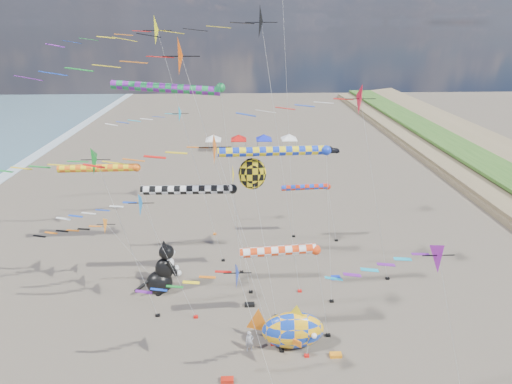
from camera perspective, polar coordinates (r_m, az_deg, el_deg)
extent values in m
cone|color=orange|center=(24.63, -4.29, 6.41)|extent=(2.08, 2.22, 2.29)
cylinder|color=#B2B2B2|center=(28.15, 0.18, -9.91)|extent=(3.87, 0.02, 16.58)
cube|color=black|center=(33.43, 3.70, -21.67)|extent=(0.36, 0.24, 0.20)
cylinder|color=#B2B2B2|center=(43.07, 5.03, 9.41)|extent=(1.58, 0.02, 27.00)
cube|color=black|center=(48.11, 5.40, -6.30)|extent=(0.36, 0.24, 0.20)
cone|color=#11A6D8|center=(43.86, -10.56, 10.82)|extent=(1.83, 1.95, 2.01)
cylinder|color=#B2B2B2|center=(45.74, -8.09, 1.94)|extent=(2.95, 0.02, 14.60)
cube|color=black|center=(48.65, -5.90, -5.96)|extent=(0.36, 0.24, 0.20)
cone|color=orange|center=(37.33, -18.04, -4.58)|extent=(1.70, 1.82, 1.88)
cylinder|color=#B2B2B2|center=(38.69, -15.55, -9.19)|extent=(2.60, 0.02, 7.01)
cube|color=black|center=(40.30, -13.20, -13.33)|extent=(0.36, 0.24, 0.20)
cone|color=blue|center=(23.03, -2.53, -12.75)|extent=(1.71, 1.83, 1.89)
cylinder|color=#B2B2B2|center=(26.34, 0.72, -21.67)|extent=(2.62, 0.02, 10.14)
cone|color=#FAF419|center=(36.95, -10.80, 21.83)|extent=(2.43, 2.60, 2.68)
cylinder|color=#B2B2B2|center=(38.71, -7.41, 4.68)|extent=(2.93, 0.02, 23.05)
cube|color=black|center=(43.56, -4.71, -9.68)|extent=(0.36, 0.24, 0.20)
cone|color=#1D7CD0|center=(31.09, -13.50, -1.51)|extent=(2.03, 2.18, 2.24)
cylinder|color=#B2B2B2|center=(33.52, -10.90, -10.08)|extent=(2.06, 0.02, 11.02)
cube|color=black|center=(36.60, -8.60, -17.21)|extent=(0.36, 0.24, 0.20)
cone|color=black|center=(31.17, 4.36, 23.11)|extent=(2.48, 2.65, 2.74)
cylinder|color=#B2B2B2|center=(33.44, 5.45, 2.34)|extent=(2.01, 0.02, 23.67)
cube|color=black|center=(39.26, 6.27, -13.87)|extent=(0.36, 0.24, 0.20)
cone|color=red|center=(34.98, 17.01, 12.92)|extent=(2.55, 2.73, 2.81)
cylinder|color=#B2B2B2|center=(37.99, 17.70, -0.68)|extent=(3.18, 0.02, 18.04)
cube|color=black|center=(42.73, 18.28, -11.65)|extent=(0.36, 0.24, 0.20)
cone|color=#F0530B|center=(24.43, -5.73, 18.89)|extent=(2.22, 2.38, 2.45)
cylinder|color=#B2B2B2|center=(27.44, -1.01, -4.44)|extent=(3.68, 0.02, 21.88)
cube|color=black|center=(33.91, 2.43, -20.84)|extent=(0.36, 0.24, 0.20)
cone|color=#108224|center=(31.13, -19.97, 3.79)|extent=(2.31, 2.47, 2.55)
cylinder|color=#B2B2B2|center=(33.68, -16.70, -7.50)|extent=(2.06, 0.02, 14.06)
cube|color=black|center=(37.36, -13.87, -16.73)|extent=(0.36, 0.24, 0.20)
cone|color=purple|center=(23.44, 26.11, -7.16)|extent=(1.74, 1.86, 1.92)
cylinder|color=#B2B2B2|center=(27.72, 26.99, -18.41)|extent=(3.43, 0.02, 12.74)
cylinder|color=red|center=(44.21, 6.94, 0.71)|extent=(5.17, 0.63, 0.63)
sphere|color=red|center=(44.69, 10.21, 0.76)|extent=(0.66, 0.66, 0.66)
cylinder|color=#B2B2B2|center=(46.25, 10.83, -3.20)|extent=(1.52, 0.02, 6.93)
cube|color=black|center=(47.98, 11.41, -6.78)|extent=(0.36, 0.24, 0.20)
cylinder|color=#EE3E10|center=(29.56, 3.15, -8.36)|extent=(5.59, 0.73, 0.73)
sphere|color=#EE3E10|center=(29.94, 8.53, -8.17)|extent=(0.76, 0.76, 0.76)
cylinder|color=#B2B2B2|center=(32.37, 9.44, -14.34)|extent=(1.52, 0.02, 8.21)
cube|color=black|center=(35.07, 10.27, -19.48)|extent=(0.36, 0.24, 0.20)
cylinder|color=#198B3F|center=(35.27, -12.74, 14.29)|extent=(9.12, 0.76, 0.76)
sphere|color=#198B3F|center=(34.76, -5.08, 14.62)|extent=(0.80, 0.80, 0.80)
cylinder|color=#B2B2B2|center=(37.23, -3.44, 0.39)|extent=(1.52, 0.02, 18.56)
cube|color=black|center=(41.63, -2.08, -11.33)|extent=(0.36, 0.24, 0.20)
cylinder|color=#1435CD|center=(30.85, 2.32, 5.86)|extent=(8.40, 0.73, 0.73)
sphere|color=#1435CD|center=(31.46, 10.01, 5.87)|extent=(0.77, 0.77, 0.77)
cylinder|color=#B2B2B2|center=(34.42, 10.41, -5.73)|extent=(1.52, 0.02, 14.49)
cube|color=black|center=(38.49, 10.76, -15.06)|extent=(0.36, 0.24, 0.20)
cylinder|color=orange|center=(42.64, -21.66, 3.20)|extent=(7.62, 0.78, 0.78)
sphere|color=orange|center=(41.52, -16.70, 3.37)|extent=(0.82, 0.82, 0.82)
cylinder|color=#B2B2B2|center=(43.27, -14.97, -3.03)|extent=(1.52, 0.02, 10.30)
cube|color=black|center=(45.50, -13.39, -8.74)|extent=(0.36, 0.24, 0.20)
cylinder|color=black|center=(33.89, -9.85, 0.32)|extent=(7.62, 0.78, 0.78)
sphere|color=black|center=(33.59, -3.40, 0.43)|extent=(0.82, 0.82, 0.82)
cylinder|color=#B2B2B2|center=(35.98, -1.99, -7.44)|extent=(1.52, 0.02, 10.70)
cube|color=black|center=(38.92, -0.75, -14.09)|extent=(0.36, 0.24, 0.20)
ellipsoid|color=yellow|center=(31.54, -0.53, 2.59)|extent=(2.20, 0.40, 2.64)
cone|color=yellow|center=(31.53, -3.26, 2.55)|extent=(0.12, 1.80, 1.80)
cylinder|color=#B2B2B2|center=(33.43, 1.30, -8.14)|extent=(2.03, 2.03, 12.58)
cube|color=black|center=(36.32, 2.96, -17.31)|extent=(0.36, 0.24, 0.20)
ellipsoid|color=#133DBD|center=(32.70, 5.28, -19.05)|extent=(5.17, 3.38, 3.21)
cone|color=orange|center=(32.49, 0.13, -19.26)|extent=(2.27, 0.88, 2.35)
cone|color=yellow|center=(31.67, 5.79, -16.88)|extent=(1.65, 0.65, 1.71)
cylinder|color=#B2B2B2|center=(33.26, 7.41, -20.95)|extent=(0.33, 1.04, 1.22)
cube|color=red|center=(33.23, 7.25, -22.18)|extent=(0.36, 0.24, 0.20)
imported|color=#98989F|center=(32.93, -0.93, -20.54)|extent=(0.72, 0.53, 1.79)
imported|color=#197020|center=(33.59, 6.59, -20.37)|extent=(0.72, 0.67, 1.18)
imported|color=#2F40BD|center=(34.54, 1.43, -18.81)|extent=(0.66, 0.64, 1.11)
cube|color=blue|center=(41.46, 11.29, -11.90)|extent=(0.90, 0.44, 0.30)
cube|color=red|center=(31.46, -4.13, -25.21)|extent=(0.90, 0.44, 0.30)
cube|color=orange|center=(33.54, 11.31, -21.87)|extent=(0.90, 0.44, 0.30)
cube|color=black|center=(37.40, -0.93, -15.78)|extent=(0.90, 0.44, 0.30)
cube|color=white|center=(79.78, -6.11, 7.40)|extent=(3.00, 3.00, 0.15)
pyramid|color=white|center=(79.51, -6.14, 8.13)|extent=(4.20, 4.20, 1.00)
cylinder|color=#999999|center=(78.95, -7.08, 6.32)|extent=(0.08, 0.08, 2.20)
cylinder|color=#999999|center=(78.77, -5.18, 6.37)|extent=(0.08, 0.08, 2.20)
cylinder|color=#999999|center=(81.44, -6.94, 6.85)|extent=(0.08, 0.08, 2.20)
cylinder|color=#999999|center=(81.27, -5.10, 6.89)|extent=(0.08, 0.08, 2.20)
cube|color=red|center=(79.60, -2.49, 7.48)|extent=(3.00, 3.00, 0.15)
pyramid|color=red|center=(79.33, -2.50, 8.21)|extent=(4.20, 4.20, 1.00)
cylinder|color=#999999|center=(78.69, -3.43, 6.40)|extent=(0.08, 0.08, 2.20)
cylinder|color=#999999|center=(78.67, -1.52, 6.43)|extent=(0.08, 0.08, 2.20)
cylinder|color=#999999|center=(81.18, -3.40, 6.93)|extent=(0.08, 0.08, 2.20)
cylinder|color=#999999|center=(81.17, -1.55, 6.96)|extent=(0.08, 0.08, 2.20)
cube|color=#1526DA|center=(79.73, 1.14, 7.52)|extent=(3.00, 3.00, 0.15)
pyramid|color=#1526DA|center=(79.46, 1.14, 8.25)|extent=(4.20, 4.20, 1.00)
cylinder|color=#999999|center=(78.74, 0.24, 6.45)|extent=(0.08, 0.08, 2.20)
cylinder|color=#999999|center=(78.89, 2.14, 6.47)|extent=(0.08, 0.08, 2.20)
cylinder|color=#999999|center=(81.23, 0.16, 6.98)|extent=(0.08, 0.08, 2.20)
cylinder|color=#999999|center=(81.38, 2.00, 6.99)|extent=(0.08, 0.08, 2.20)
cube|color=white|center=(80.18, 4.74, 7.54)|extent=(3.00, 3.00, 0.15)
pyramid|color=white|center=(79.91, 4.76, 8.26)|extent=(4.20, 4.20, 1.00)
cylinder|color=#999999|center=(79.11, 3.88, 6.48)|extent=(0.08, 0.08, 2.20)
cylinder|color=#999999|center=(79.43, 5.76, 6.48)|extent=(0.08, 0.08, 2.20)
cylinder|color=#999999|center=(81.59, 3.69, 7.00)|extent=(0.08, 0.08, 2.20)
cylinder|color=#999999|center=(81.90, 5.52, 7.00)|extent=(0.08, 0.08, 2.20)
imported|color=#26262D|center=(80.07, 10.51, 6.01)|extent=(3.90, 1.79, 1.29)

